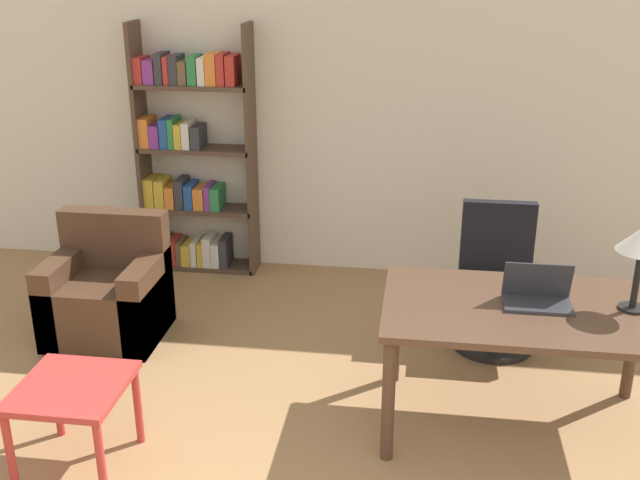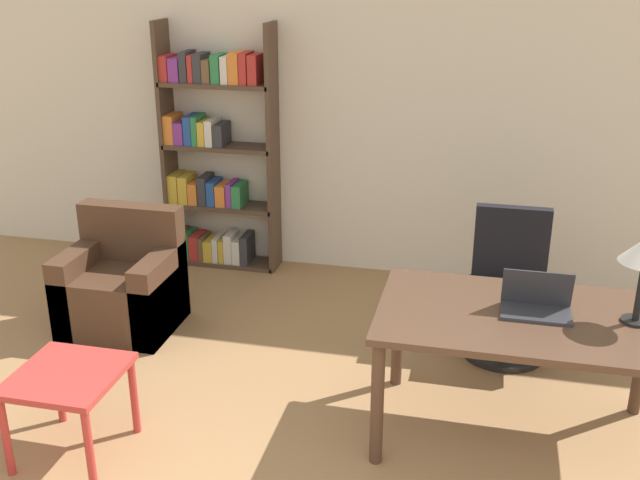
% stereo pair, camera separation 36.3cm
% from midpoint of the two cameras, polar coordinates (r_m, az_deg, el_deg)
% --- Properties ---
extents(wall_back, '(8.00, 0.06, 2.70)m').
position_cam_midpoint_polar(wall_back, '(6.13, 4.06, 9.49)').
color(wall_back, beige).
rests_on(wall_back, ground_plane).
extents(desk, '(1.55, 0.93, 0.77)m').
position_cam_midpoint_polar(desk, '(4.24, 12.94, -6.16)').
color(desk, '#4C3323').
rests_on(desk, ground_plane).
extents(laptop, '(0.37, 0.22, 0.23)m').
position_cam_midpoint_polar(laptop, '(4.22, 13.89, -4.16)').
color(laptop, '#2D2D33').
rests_on(laptop, desk).
extents(office_chair, '(0.57, 0.57, 0.98)m').
position_cam_midpoint_polar(office_chair, '(5.28, 11.33, -3.42)').
color(office_chair, black).
rests_on(office_chair, ground_plane).
extents(side_table_blue, '(0.55, 0.57, 0.50)m').
position_cam_midpoint_polar(side_table_blue, '(4.21, -20.73, -11.22)').
color(side_table_blue, '#B2332D').
rests_on(side_table_blue, ground_plane).
extents(armchair, '(0.77, 0.66, 0.87)m').
position_cam_midpoint_polar(armchair, '(5.57, -17.69, -4.10)').
color(armchair, '#472D1E').
rests_on(armchair, ground_plane).
extents(bookshelf, '(0.97, 0.28, 2.07)m').
position_cam_midpoint_polar(bookshelf, '(6.39, -11.52, 5.74)').
color(bookshelf, '#4C3828').
rests_on(bookshelf, ground_plane).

